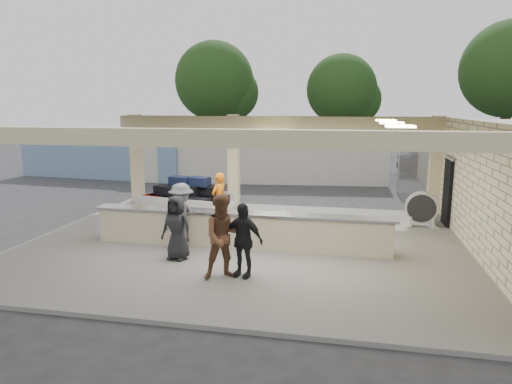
% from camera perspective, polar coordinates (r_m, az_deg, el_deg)
% --- Properties ---
extents(ground, '(120.00, 120.00, 0.00)m').
position_cam_1_polar(ground, '(12.97, -1.53, -6.66)').
color(ground, '#28282B').
rests_on(ground, ground).
extents(pavilion, '(12.01, 10.00, 3.55)m').
position_cam_1_polar(pavilion, '(13.22, -0.00, -0.28)').
color(pavilion, slate).
rests_on(pavilion, ground).
extents(baggage_counter, '(8.20, 0.58, 0.98)m').
position_cam_1_polar(baggage_counter, '(12.34, -2.07, -4.73)').
color(baggage_counter, '#C8B895').
rests_on(baggage_counter, pavilion).
extents(luggage_cart, '(2.95, 2.13, 1.57)m').
position_cam_1_polar(luggage_cart, '(14.72, -8.74, -0.83)').
color(luggage_cart, silver).
rests_on(luggage_cart, pavilion).
extents(drum_fan, '(1.02, 0.55, 1.10)m').
position_cam_1_polar(drum_fan, '(15.39, 19.97, -1.88)').
color(drum_fan, silver).
rests_on(drum_fan, pavilion).
extents(baggage_handler, '(0.56, 0.71, 1.73)m').
position_cam_1_polar(baggage_handler, '(14.39, -4.66, -0.98)').
color(baggage_handler, orange).
rests_on(baggage_handler, pavilion).
extents(passenger_a, '(1.01, 0.77, 1.90)m').
position_cam_1_polar(passenger_a, '(10.06, -4.03, -5.59)').
color(passenger_a, brown).
rests_on(passenger_a, pavilion).
extents(passenger_b, '(1.04, 0.59, 1.68)m').
position_cam_1_polar(passenger_b, '(10.18, -1.71, -6.01)').
color(passenger_b, black).
rests_on(passenger_b, pavilion).
extents(passenger_c, '(0.99, 1.18, 1.79)m').
position_cam_1_polar(passenger_c, '(12.20, -9.29, -3.06)').
color(passenger_c, '#4A4A4F').
rests_on(passenger_c, pavilion).
extents(passenger_d, '(0.83, 0.44, 1.61)m').
position_cam_1_polar(passenger_d, '(11.48, -9.89, -4.42)').
color(passenger_d, black).
rests_on(passenger_d, pavilion).
extents(car_white_a, '(4.63, 2.44, 1.28)m').
position_cam_1_polar(car_white_a, '(25.35, 26.29, 2.27)').
color(car_white_a, silver).
rests_on(car_white_a, ground).
extents(car_dark, '(4.48, 1.64, 1.49)m').
position_cam_1_polar(car_dark, '(27.40, 21.96, 3.37)').
color(car_dark, black).
rests_on(car_dark, ground).
extents(container_white, '(12.58, 3.70, 2.69)m').
position_cam_1_polar(container_white, '(23.85, 0.99, 4.61)').
color(container_white, beige).
rests_on(container_white, ground).
extents(container_blue, '(9.68, 3.10, 2.48)m').
position_cam_1_polar(container_blue, '(26.64, -18.12, 4.50)').
color(container_blue, '#6D89AF').
rests_on(container_blue, ground).
extents(tree_left, '(6.60, 6.30, 9.00)m').
position_cam_1_polar(tree_left, '(37.75, -4.67, 13.27)').
color(tree_left, '#382619').
rests_on(tree_left, ground).
extents(tree_mid, '(6.00, 5.60, 8.00)m').
position_cam_1_polar(tree_mid, '(38.23, 11.12, 12.13)').
color(tree_mid, '#382619').
rests_on(tree_mid, ground).
extents(adjacent_building, '(6.00, 8.00, 3.20)m').
position_cam_1_polar(adjacent_building, '(23.15, 28.38, 3.79)').
color(adjacent_building, beige).
rests_on(adjacent_building, ground).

